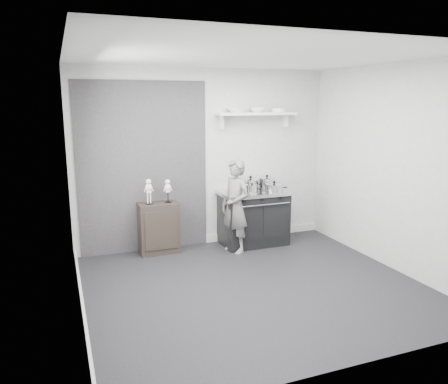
{
  "coord_description": "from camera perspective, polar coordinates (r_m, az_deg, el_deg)",
  "views": [
    {
      "loc": [
        -2.11,
        -4.52,
        2.22
      ],
      "look_at": [
        -0.01,
        0.95,
        0.99
      ],
      "focal_mm": 35.0,
      "sensor_mm": 36.0,
      "label": 1
    }
  ],
  "objects": [
    {
      "name": "ground",
      "position": [
        5.46,
        3.8,
        -12.15
      ],
      "size": [
        4.0,
        4.0,
        0.0
      ],
      "primitive_type": "plane",
      "color": "black",
      "rests_on": "ground"
    },
    {
      "name": "bowl_small",
      "position": [
        6.85,
        4.41,
        10.64
      ],
      "size": [
        0.23,
        0.23,
        0.07
      ],
      "primitive_type": "imported",
      "color": "white",
      "rests_on": "wall_shelf"
    },
    {
      "name": "stove",
      "position": [
        6.85,
        3.87,
        -3.31
      ],
      "size": [
        1.06,
        0.66,
        0.85
      ],
      "color": "black",
      "rests_on": "ground"
    },
    {
      "name": "room_shell",
      "position": [
        5.12,
        2.44,
        5.35
      ],
      "size": [
        4.02,
        3.62,
        2.71
      ],
      "color": "#AAAAA7",
      "rests_on": "ground"
    },
    {
      "name": "child",
      "position": [
        6.42,
        1.5,
        -1.9
      ],
      "size": [
        0.49,
        0.59,
        1.38
      ],
      "primitive_type": "imported",
      "rotation": [
        0.0,
        0.0,
        -1.19
      ],
      "color": "slate",
      "rests_on": "ground"
    },
    {
      "name": "side_cabinet",
      "position": [
        6.53,
        -8.5,
        -4.66
      ],
      "size": [
        0.58,
        0.34,
        0.75
      ],
      "primitive_type": "cube",
      "color": "black",
      "rests_on": "ground"
    },
    {
      "name": "plate_stack",
      "position": [
        7.01,
        7.16,
        10.56
      ],
      "size": [
        0.24,
        0.24,
        0.06
      ],
      "primitive_type": "cylinder",
      "color": "silver",
      "rests_on": "wall_shelf"
    },
    {
      "name": "wall_shelf",
      "position": [
        6.85,
        4.25,
        10.08
      ],
      "size": [
        1.3,
        0.26,
        0.24
      ],
      "color": "silver",
      "rests_on": "room_shell"
    },
    {
      "name": "pot_front_left",
      "position": [
        6.52,
        1.98,
        0.37
      ],
      "size": [
        0.33,
        0.24,
        0.18
      ],
      "color": "silver",
      "rests_on": "stove"
    },
    {
      "name": "skeleton_full",
      "position": [
        6.37,
        -9.8,
        0.31
      ],
      "size": [
        0.12,
        0.08,
        0.42
      ],
      "primitive_type": null,
      "color": "white",
      "rests_on": "side_cabinet"
    },
    {
      "name": "pot_back_left",
      "position": [
        6.82,
        3.48,
        1.02
      ],
      "size": [
        0.37,
        0.28,
        0.23
      ],
      "color": "silver",
      "rests_on": "stove"
    },
    {
      "name": "pot_back_right",
      "position": [
        6.94,
        5.62,
        1.19
      ],
      "size": [
        0.35,
        0.27,
        0.23
      ],
      "color": "silver",
      "rests_on": "stove"
    },
    {
      "name": "pot_front_center",
      "position": [
        6.58,
        3.67,
        0.4
      ],
      "size": [
        0.26,
        0.17,
        0.16
      ],
      "color": "silver",
      "rests_on": "stove"
    },
    {
      "name": "skeleton_torso",
      "position": [
        6.43,
        -7.35,
        0.35
      ],
      "size": [
        0.11,
        0.07,
        0.39
      ],
      "primitive_type": null,
      "color": "white",
      "rests_on": "side_cabinet"
    },
    {
      "name": "pot_front_right",
      "position": [
        6.71,
        6.57,
        0.56
      ],
      "size": [
        0.37,
        0.28,
        0.17
      ],
      "color": "silver",
      "rests_on": "stove"
    },
    {
      "name": "bowl_large",
      "position": [
        6.7,
        1.6,
        10.62
      ],
      "size": [
        0.27,
        0.27,
        0.07
      ],
      "primitive_type": "imported",
      "color": "white",
      "rests_on": "wall_shelf"
    }
  ]
}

